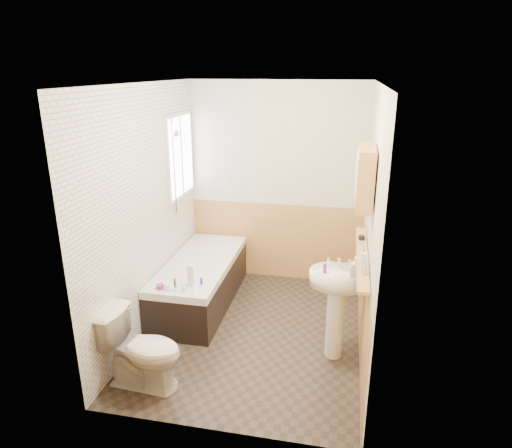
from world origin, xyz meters
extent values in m
plane|color=#2D251F|center=(0.00, 0.00, 0.00)|extent=(2.80, 2.80, 0.00)
plane|color=white|center=(0.00, 0.00, 2.50)|extent=(2.80, 2.80, 0.00)
cube|color=beige|center=(0.00, 1.41, 1.25)|extent=(2.20, 0.02, 2.50)
cube|color=beige|center=(0.00, -1.41, 1.25)|extent=(2.20, 0.02, 2.50)
cube|color=beige|center=(-1.11, 0.00, 1.25)|extent=(0.02, 2.80, 2.50)
cube|color=beige|center=(1.11, 0.00, 1.25)|extent=(0.02, 2.80, 2.50)
cube|color=tan|center=(1.09, 0.00, 0.50)|extent=(0.01, 2.80, 1.00)
cube|color=tan|center=(0.00, -1.39, 0.50)|extent=(2.20, 0.01, 1.00)
cube|color=tan|center=(0.00, 1.39, 0.50)|extent=(2.20, 0.01, 1.00)
cube|color=white|center=(-1.09, 0.00, 1.25)|extent=(0.01, 2.80, 2.50)
cube|color=white|center=(-0.73, 1.39, 1.75)|extent=(0.75, 0.01, 1.50)
cube|color=white|center=(-1.07, 0.95, 1.65)|extent=(0.03, 0.79, 0.99)
cube|color=white|center=(-1.05, 0.95, 1.65)|extent=(0.01, 0.70, 0.90)
cube|color=white|center=(-1.05, 0.95, 1.65)|extent=(0.01, 0.04, 0.90)
cube|color=black|center=(-0.73, 0.50, 0.23)|extent=(0.70, 1.72, 0.46)
cube|color=white|center=(-0.73, 0.50, 0.50)|extent=(0.70, 1.72, 0.08)
cube|color=white|center=(-0.73, 0.50, 0.49)|extent=(0.56, 1.58, 0.04)
cylinder|color=silver|center=(-0.73, -0.26, 0.61)|extent=(0.04, 0.04, 0.14)
sphere|color=silver|center=(-0.82, -0.26, 0.58)|extent=(0.06, 0.06, 0.06)
sphere|color=silver|center=(-0.64, -0.26, 0.58)|extent=(0.06, 0.06, 0.06)
cylinder|color=silver|center=(-1.05, 0.68, 1.58)|extent=(0.02, 0.02, 1.11)
cylinder|color=silver|center=(-1.05, 0.68, 1.07)|extent=(0.04, 0.04, 0.02)
cylinder|color=silver|center=(-1.05, 0.68, 2.09)|extent=(0.04, 0.04, 0.02)
cylinder|color=silver|center=(-1.00, 0.68, 1.95)|extent=(0.06, 0.07, 0.08)
imported|color=white|center=(-0.76, -1.00, 0.35)|extent=(0.74, 0.45, 0.70)
cylinder|color=white|center=(0.84, -0.24, 0.36)|extent=(0.17, 0.17, 0.72)
ellipsoid|color=white|center=(0.84, -0.24, 0.82)|extent=(0.52, 0.42, 0.14)
cylinder|color=silver|center=(0.74, -0.14, 0.93)|extent=(0.03, 0.03, 0.08)
cylinder|color=silver|center=(0.94, -0.14, 0.93)|extent=(0.03, 0.03, 0.08)
cylinder|color=silver|center=(0.84, -0.16, 0.96)|extent=(0.02, 0.11, 0.09)
cube|color=tan|center=(1.04, -0.17, 1.02)|extent=(0.10, 1.48, 0.03)
cube|color=tan|center=(1.02, -0.12, 1.74)|extent=(0.14, 0.58, 0.52)
cube|color=silver|center=(0.94, -0.26, 1.74)|extent=(0.01, 0.22, 0.39)
cube|color=silver|center=(0.94, 0.02, 1.74)|extent=(0.01, 0.22, 0.39)
cylinder|color=silver|center=(1.04, -0.58, 1.13)|extent=(0.06, 0.06, 0.18)
cone|color=navy|center=(1.04, -0.45, 1.14)|extent=(0.05, 0.05, 0.19)
cylinder|color=black|center=(1.04, 0.21, 1.06)|extent=(0.08, 0.08, 0.04)
imported|color=silver|center=(0.98, -0.31, 0.93)|extent=(0.08, 0.18, 0.08)
cylinder|color=purple|center=(0.72, -0.30, 0.93)|extent=(0.04, 0.04, 0.09)
cube|color=silver|center=(-0.62, -0.12, 0.65)|extent=(0.07, 0.05, 0.23)
cylinder|color=purple|center=(-0.90, -0.24, 0.56)|extent=(0.10, 0.10, 0.05)
cylinder|color=#19339E|center=(-0.52, -0.07, 0.57)|extent=(0.03, 0.03, 0.08)
camera|label=1|loc=(0.86, -4.07, 2.63)|focal=32.00mm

